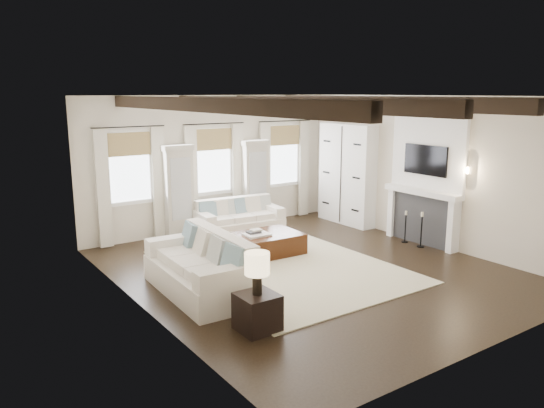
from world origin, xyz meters
TOP-DOWN VIEW (x-y plane):
  - ground at (0.00, 0.00)m, footprint 7.50×7.50m
  - room_shell at (0.75, 0.90)m, footprint 6.54×7.54m
  - area_rug at (-0.34, 0.46)m, footprint 3.63×4.74m
  - sofa_back at (0.19, 2.90)m, footprint 2.06×1.09m
  - sofa_left at (-2.18, 0.13)m, footprint 1.15×2.37m
  - ottoman at (-0.26, 1.31)m, footprint 1.69×1.09m
  - tray at (-0.35, 1.28)m, footprint 0.51×0.40m
  - book_lower at (-0.38, 1.35)m, footprint 0.27×0.21m
  - book_upper at (-0.32, 1.36)m, footprint 0.23×0.18m
  - side_table_front at (-2.22, -1.59)m, footprint 0.53×0.53m
  - lamp_front at (-2.22, -1.59)m, footprint 0.35×0.35m
  - side_table_back at (-1.12, 3.69)m, footprint 0.39×0.39m
  - lamp_back at (-1.12, 3.69)m, footprint 0.35×0.35m
  - candlestick_near at (2.90, -0.18)m, footprint 0.16×0.16m
  - candlestick_far at (2.90, 0.26)m, footprint 0.14×0.14m

SIDE VIEW (x-z plane):
  - ground at x=0.00m, z-range 0.00..0.00m
  - area_rug at x=-0.34m, z-range 0.00..0.02m
  - ottoman at x=-0.26m, z-range 0.00..0.43m
  - side_table_front at x=-2.22m, z-range 0.00..0.53m
  - side_table_back at x=-1.12m, z-range 0.00..0.59m
  - candlestick_far at x=2.90m, z-range -0.06..0.65m
  - candlestick_near at x=2.90m, z-range -0.07..0.70m
  - sofa_back at x=0.19m, z-range -0.08..0.77m
  - sofa_left at x=-2.18m, z-range -0.10..0.90m
  - tray at x=-0.35m, z-range 0.43..0.47m
  - book_lower at x=-0.38m, z-range 0.47..0.51m
  - book_upper at x=-0.32m, z-range 0.51..0.54m
  - lamp_front at x=-2.22m, z-range 0.64..1.24m
  - lamp_back at x=-1.12m, z-range 0.70..1.30m
  - room_shell at x=0.75m, z-range 0.28..3.50m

